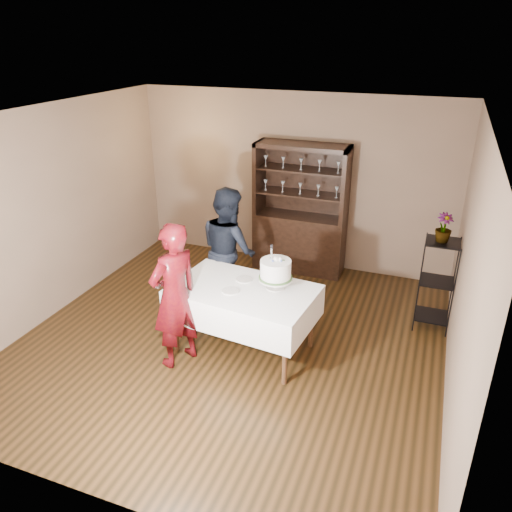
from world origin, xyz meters
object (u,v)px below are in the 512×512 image
at_px(china_hutch, 300,229).
at_px(potted_plant, 444,228).
at_px(cake_table, 243,303).
at_px(plant_etagere, 437,281).
at_px(cake, 276,271).
at_px(woman, 175,296).
at_px(man, 229,250).

relative_size(china_hutch, potted_plant, 5.68).
bearing_deg(cake_table, plant_etagere, 32.24).
relative_size(cake_table, cake, 3.18).
bearing_deg(china_hutch, potted_plant, -27.18).
height_order(plant_etagere, woman, woman).
relative_size(plant_etagere, cake_table, 0.70).
xyz_separation_m(man, cake, (0.90, -0.73, 0.18)).
bearing_deg(china_hutch, cake, -81.20).
bearing_deg(man, china_hutch, -70.69).
bearing_deg(cake_table, woman, -141.30).
distance_m(man, cake, 1.17).
distance_m(china_hutch, cake_table, 2.36).
distance_m(cake_table, woman, 0.82).
bearing_deg(potted_plant, woman, -146.02).
height_order(china_hutch, cake_table, china_hutch).
xyz_separation_m(cake_table, man, (-0.56, 0.87, 0.23)).
bearing_deg(cake, potted_plant, 34.19).
bearing_deg(china_hutch, plant_etagere, -26.83).
xyz_separation_m(cake_table, potted_plant, (2.05, 1.31, 0.74)).
xyz_separation_m(cake_table, woman, (-0.61, -0.49, 0.23)).
bearing_deg(cake, woman, -146.41).
distance_m(china_hutch, man, 1.60).
height_order(man, cake, man).
height_order(china_hutch, potted_plant, china_hutch).
bearing_deg(plant_etagere, cake, -146.09).
relative_size(woman, man, 1.00).
relative_size(plant_etagere, man, 0.70).
relative_size(china_hutch, woman, 1.17).
xyz_separation_m(man, potted_plant, (2.61, 0.44, 0.51)).
relative_size(cake_table, man, 1.01).
height_order(cake_table, potted_plant, potted_plant).
relative_size(plant_etagere, cake, 2.22).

